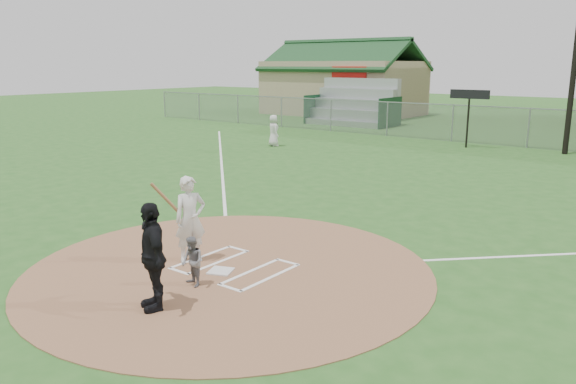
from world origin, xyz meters
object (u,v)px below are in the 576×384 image
Objects in this scene: catcher at (192,262)px; umpire at (152,256)px; home_plate at (221,271)px; batter_at_plate at (190,219)px; ondeck_player at (273,131)px.

umpire is at bearing -62.08° from catcher.
home_plate is 0.25× the size of batter_at_plate.
catcher is at bearing -41.79° from batter_at_plate.
umpire is (0.21, -1.09, 0.47)m from catcher.
home_plate is at bearing 126.82° from umpire.
ondeck_player is (-10.74, 15.67, 0.30)m from catcher.
catcher is at bearing 154.85° from ondeck_player.
catcher is 1.21m from umpire.
umpire is 20.02m from ondeck_player.
umpire is (0.31, -1.95, 0.94)m from home_plate.
home_plate is 0.24× the size of umpire.
catcher is at bearing 128.69° from umpire.
batter_at_plate reaches higher than ondeck_player.
batter_at_plate is (-1.27, 2.04, -0.02)m from umpire.
ondeck_player is at bearing 125.68° from home_plate.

